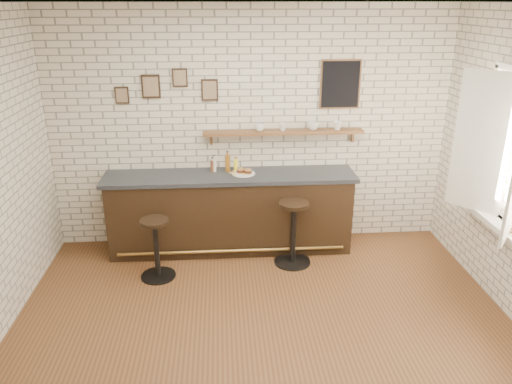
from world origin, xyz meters
TOP-DOWN VIEW (x-y plane):
  - ground at (0.00, 0.00)m, footprint 5.00×5.00m
  - bar_counter at (-0.28, 1.70)m, footprint 3.10×0.65m
  - sandwich_plate at (-0.11, 1.70)m, footprint 0.28×0.28m
  - ciabatta_sandwich at (-0.10, 1.70)m, footprint 0.21×0.15m
  - potato_chips at (-0.14, 1.70)m, footprint 0.27×0.19m
  - bitters_bottle_brown at (-0.49, 1.83)m, footprint 0.06×0.06m
  - bitters_bottle_white at (-0.48, 1.83)m, footprint 0.06×0.06m
  - bitters_bottle_amber at (-0.30, 1.83)m, footprint 0.06×0.06m
  - condiment_bottle_yellow at (-0.20, 1.83)m, footprint 0.06×0.06m
  - bar_stool_left at (-1.15, 1.03)m, footprint 0.40×0.40m
  - bar_stool_right at (0.46, 1.25)m, footprint 0.45×0.45m
  - wall_shelf at (0.40, 1.90)m, footprint 2.00×0.18m
  - shelf_cup_a at (0.10, 1.90)m, footprint 0.14×0.14m
  - shelf_cup_b at (0.39, 1.90)m, footprint 0.14×0.14m
  - shelf_cup_c at (0.77, 1.90)m, footprint 0.15×0.15m
  - shelf_cup_d at (1.08, 1.90)m, footprint 0.12×0.12m
  - back_wall_decor at (0.23, 1.98)m, footprint 2.96×0.02m
  - window_sill at (2.40, 0.30)m, footprint 0.20×1.35m
  - casement_window at (2.36, 0.30)m, footprint 0.40×1.30m
  - book_lower at (2.38, 0.04)m, footprint 0.21×0.25m
  - book_upper at (2.38, 0.02)m, footprint 0.22×0.26m

SIDE VIEW (x-z plane):
  - ground at x=0.00m, z-range 0.00..0.00m
  - bar_stool_left at x=-1.15m, z-range 0.03..0.75m
  - bar_stool_right at x=0.46m, z-range 0.03..0.83m
  - bar_counter at x=-0.28m, z-range 0.00..1.01m
  - window_sill at x=2.40m, z-range 0.87..0.93m
  - book_lower at x=2.38m, z-range 0.93..0.95m
  - book_upper at x=2.38m, z-range 0.95..0.97m
  - sandwich_plate at x=-0.11m, z-range 1.01..1.02m
  - potato_chips at x=-0.14m, z-range 1.02..1.03m
  - ciabatta_sandwich at x=-0.10m, z-range 1.02..1.09m
  - condiment_bottle_yellow at x=-0.20m, z-range 1.00..1.17m
  - bitters_bottle_brown at x=-0.49m, z-range 0.99..1.18m
  - bitters_bottle_white at x=-0.48m, z-range 0.99..1.20m
  - bitters_bottle_amber at x=-0.30m, z-range 0.99..1.25m
  - wall_shelf at x=0.40m, z-range 1.39..1.57m
  - shelf_cup_a at x=0.10m, z-range 1.50..1.59m
  - shelf_cup_b at x=0.39m, z-range 1.50..1.59m
  - shelf_cup_d at x=1.08m, z-range 1.50..1.60m
  - shelf_cup_c at x=0.77m, z-range 1.50..1.60m
  - casement_window at x=2.36m, z-range 0.87..2.43m
  - back_wall_decor at x=0.23m, z-range 1.77..2.33m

